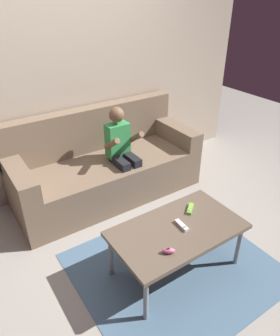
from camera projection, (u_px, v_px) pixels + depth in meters
ground_plane at (150, 251)px, 2.78m from camera, size 8.99×8.99×0.00m
wall_back at (70, 75)px, 3.19m from camera, size 4.49×0.05×2.50m
couch at (105, 167)px, 3.44m from camera, size 2.00×0.80×0.92m
person_seated_on_couch at (122, 150)px, 3.24m from camera, size 0.33×0.41×1.00m
coffee_table at (177, 232)px, 2.43m from camera, size 1.02×0.58×0.43m
area_rug at (175, 267)px, 2.62m from camera, size 1.55×1.37×0.01m
game_remote_lime_near_edge at (190, 209)px, 2.60m from camera, size 0.13×0.12×0.03m
nunchuk_pink at (169, 251)px, 2.18m from camera, size 0.10×0.08×0.05m
game_remote_white_far_corner at (182, 225)px, 2.42m from camera, size 0.05×0.14×0.03m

